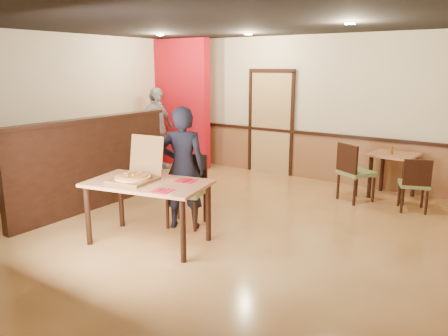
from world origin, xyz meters
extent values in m
plane|color=tan|center=(0.00, 0.00, 0.00)|extent=(7.00, 7.00, 0.00)
plane|color=black|center=(0.00, 0.00, 2.80)|extent=(7.00, 7.00, 0.00)
plane|color=beige|center=(0.00, 3.50, 1.40)|extent=(7.00, 0.00, 7.00)
plane|color=beige|center=(-3.50, 0.00, 1.40)|extent=(0.00, 7.00, 7.00)
cube|color=brown|center=(0.00, 3.47, 0.45)|extent=(7.00, 0.04, 0.90)
cube|color=black|center=(0.00, 3.45, 0.92)|extent=(7.00, 0.06, 0.06)
cube|color=tan|center=(-0.80, 3.46, 1.05)|extent=(0.90, 0.06, 2.10)
cube|color=black|center=(-2.00, -0.20, 0.70)|extent=(0.14, 3.00, 1.40)
cube|color=black|center=(-2.00, -0.20, 1.42)|extent=(0.20, 3.10, 0.05)
cube|color=#B20C1A|center=(-2.90, 3.00, 1.40)|extent=(1.60, 0.20, 2.78)
cylinder|color=#FFE2B2|center=(-2.30, 1.80, 2.78)|extent=(0.14, 0.14, 0.02)
cylinder|color=#FFE2B2|center=(-0.80, 2.50, 2.78)|extent=(0.14, 0.14, 0.02)
cylinder|color=#FFE2B2|center=(1.40, 1.50, 2.78)|extent=(0.14, 0.14, 0.02)
cube|color=#B4744C|center=(-0.29, -0.75, 0.79)|extent=(1.65, 1.15, 0.04)
cylinder|color=black|center=(-0.88, -1.23, 0.38)|extent=(0.07, 0.07, 0.77)
cylinder|color=black|center=(-1.02, -0.54, 0.38)|extent=(0.07, 0.07, 0.77)
cylinder|color=black|center=(0.44, -0.96, 0.38)|extent=(0.07, 0.07, 0.77)
cylinder|color=black|center=(0.30, -0.27, 0.38)|extent=(0.07, 0.07, 0.77)
cube|color=#647645|center=(-0.29, 0.01, 0.49)|extent=(0.62, 0.62, 0.06)
cube|color=black|center=(-0.36, 0.23, 0.76)|extent=(0.46, 0.18, 0.47)
cylinder|color=black|center=(-0.43, -0.24, 0.21)|extent=(0.05, 0.05, 0.43)
cylinder|color=black|center=(-0.55, 0.15, 0.21)|extent=(0.05, 0.05, 0.43)
cylinder|color=black|center=(-0.04, -0.12, 0.21)|extent=(0.05, 0.05, 0.43)
cylinder|color=black|center=(-0.16, 0.27, 0.21)|extent=(0.05, 0.05, 0.43)
cube|color=#647645|center=(1.34, 2.50, 0.49)|extent=(0.67, 0.67, 0.06)
cube|color=black|center=(1.22, 2.31, 0.75)|extent=(0.42, 0.27, 0.47)
cylinder|color=black|center=(1.61, 2.57, 0.21)|extent=(0.05, 0.05, 0.42)
cylinder|color=black|center=(1.41, 2.22, 0.21)|extent=(0.05, 0.05, 0.42)
cylinder|color=black|center=(1.27, 2.78, 0.21)|extent=(0.05, 0.05, 0.42)
cylinder|color=black|center=(1.06, 2.43, 0.21)|extent=(0.05, 0.05, 0.42)
cube|color=#647645|center=(2.24, 2.50, 0.42)|extent=(0.54, 0.54, 0.06)
cube|color=black|center=(2.30, 2.32, 0.65)|extent=(0.39, 0.17, 0.40)
cylinder|color=black|center=(2.34, 2.72, 0.18)|extent=(0.04, 0.04, 0.37)
cylinder|color=black|center=(2.46, 2.39, 0.18)|extent=(0.04, 0.04, 0.37)
cylinder|color=black|center=(2.01, 2.61, 0.18)|extent=(0.04, 0.04, 0.37)
cylinder|color=black|center=(2.13, 2.28, 0.18)|extent=(0.04, 0.04, 0.37)
cube|color=#B4744C|center=(1.79, 3.05, 0.75)|extent=(0.79, 0.79, 0.04)
cylinder|color=black|center=(1.48, 2.80, 0.36)|extent=(0.07, 0.07, 0.73)
cylinder|color=black|center=(1.54, 3.36, 0.36)|extent=(0.07, 0.07, 0.73)
cylinder|color=black|center=(2.04, 2.74, 0.36)|extent=(0.07, 0.07, 0.73)
cylinder|color=black|center=(2.09, 3.30, 0.36)|extent=(0.07, 0.07, 0.73)
imported|color=black|center=(-0.28, -0.07, 0.85)|extent=(0.75, 0.67, 1.71)
imported|color=#9A9BA3|center=(-3.00, 2.35, 0.89)|extent=(0.48, 1.06, 1.77)
cube|color=brown|center=(-0.46, -0.84, 0.83)|extent=(0.57, 0.57, 0.04)
cube|color=brown|center=(-0.49, -0.54, 1.09)|extent=(0.51, 0.16, 0.50)
cylinder|color=#E49652|center=(-0.46, -0.84, 0.86)|extent=(0.52, 0.52, 0.03)
cube|color=red|center=(0.14, -0.95, 0.81)|extent=(0.25, 0.25, 0.00)
cylinder|color=silver|center=(0.11, -0.95, 0.82)|extent=(0.04, 0.19, 0.01)
cube|color=silver|center=(0.17, -0.95, 0.81)|extent=(0.05, 0.20, 0.00)
cube|color=red|center=(0.08, -0.45, 0.81)|extent=(0.28, 0.28, 0.01)
cylinder|color=silver|center=(0.05, -0.45, 0.82)|extent=(0.05, 0.21, 0.01)
cube|color=silver|center=(0.11, -0.45, 0.81)|extent=(0.06, 0.22, 0.00)
cylinder|color=brown|center=(1.75, 2.97, 0.84)|extent=(0.06, 0.06, 0.14)
camera|label=1|loc=(3.45, -4.58, 2.23)|focal=35.00mm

